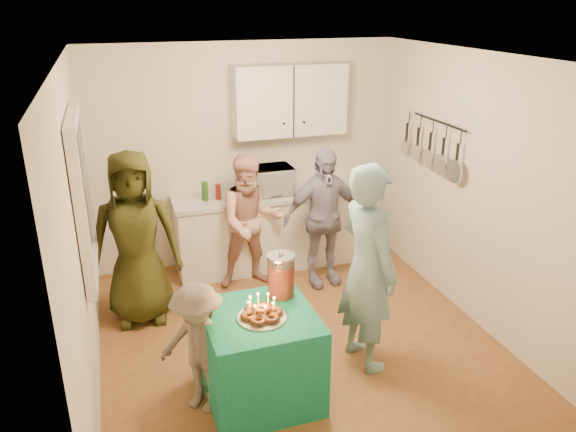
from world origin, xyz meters
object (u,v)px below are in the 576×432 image
object	(u,v)px
party_table	(260,356)
woman_back_left	(135,239)
man_birthday	(367,268)
child_near_left	(199,348)
woman_back_center	(251,222)
woman_back_right	(323,218)
microwave	(267,180)
counter	(270,231)
punch_jar	(281,276)

from	to	relation	value
party_table	woman_back_left	size ratio (longest dim) A/B	0.49
man_birthday	child_near_left	size ratio (longest dim) A/B	1.68
woman_back_center	woman_back_left	bearing A→B (deg)	-161.33
woman_back_right	child_near_left	size ratio (longest dim) A/B	1.44
microwave	woman_back_center	xyz separation A→B (m)	(-0.31, -0.43, -0.31)
microwave	man_birthday	world-z (taller)	man_birthday
counter	microwave	distance (m)	0.64
punch_jar	woman_back_right	xyz separation A→B (m)	(0.92, 1.45, -0.15)
microwave	woman_back_center	distance (m)	0.62
counter	man_birthday	world-z (taller)	man_birthday
punch_jar	woman_back_left	xyz separation A→B (m)	(-1.07, 1.28, -0.06)
microwave	woman_back_left	world-z (taller)	woman_back_left
man_birthday	child_near_left	xyz separation A→B (m)	(-1.47, -0.18, -0.37)
punch_jar	woman_back_left	size ratio (longest dim) A/B	0.20
counter	woman_back_right	size ratio (longest dim) A/B	1.40
counter	woman_back_right	distance (m)	0.84
party_table	child_near_left	size ratio (longest dim) A/B	0.78
punch_jar	woman_back_center	size ratio (longest dim) A/B	0.23
counter	party_table	xyz separation A→B (m)	(-0.74, -2.33, -0.05)
counter	party_table	size ratio (longest dim) A/B	2.59
woman_back_right	microwave	bearing A→B (deg)	121.80
microwave	woman_back_left	distance (m)	1.76
party_table	punch_jar	bearing A→B (deg)	44.80
party_table	woman_back_center	xyz separation A→B (m)	(0.42, 1.90, 0.37)
woman_back_left	woman_back_right	world-z (taller)	woman_back_left
microwave	punch_jar	xyz separation A→B (m)	(-0.48, -2.08, -0.14)
microwave	woman_back_right	xyz separation A→B (m)	(0.45, -0.63, -0.28)
woman_back_left	woman_back_center	size ratio (longest dim) A/B	1.16
party_table	microwave	bearing A→B (deg)	72.66
woman_back_center	woman_back_right	xyz separation A→B (m)	(0.76, -0.20, 0.03)
man_birthday	woman_back_right	xyz separation A→B (m)	(0.18, 1.50, -0.13)
punch_jar	woman_back_center	world-z (taller)	woman_back_center
microwave	woman_back_right	distance (m)	0.82
woman_back_left	woman_back_right	size ratio (longest dim) A/B	1.11
man_birthday	woman_back_center	bearing A→B (deg)	8.74
woman_back_center	child_near_left	distance (m)	2.09
man_birthday	woman_back_right	bearing A→B (deg)	-16.78
woman_back_right	party_table	bearing A→B (deg)	-128.18
party_table	man_birthday	xyz separation A→B (m)	(1.00, 0.20, 0.54)
party_table	punch_jar	world-z (taller)	punch_jar
punch_jar	child_near_left	bearing A→B (deg)	-162.19
party_table	woman_back_left	world-z (taller)	woman_back_left
woman_back_center	woman_back_right	size ratio (longest dim) A/B	0.96
counter	woman_back_left	distance (m)	1.81
child_near_left	man_birthday	bearing A→B (deg)	51.66
man_birthday	woman_back_left	world-z (taller)	man_birthday
punch_jar	microwave	bearing A→B (deg)	77.08
child_near_left	party_table	bearing A→B (deg)	42.82
party_table	woman_back_left	xyz separation A→B (m)	(-0.82, 1.53, 0.49)
man_birthday	microwave	bearing A→B (deg)	-2.86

